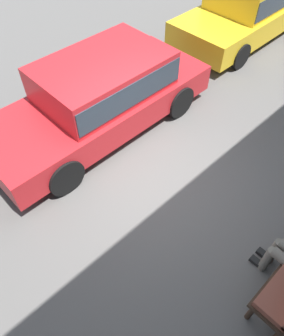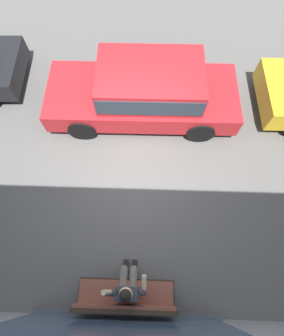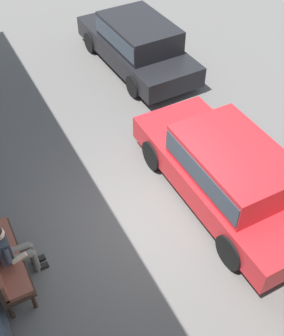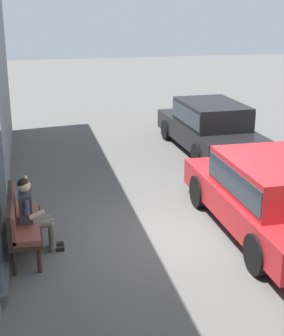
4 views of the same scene
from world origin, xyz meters
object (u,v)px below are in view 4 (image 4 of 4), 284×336
at_px(bench, 19,220).
at_px(parked_car_mid, 270,193).
at_px(parked_car_far, 210,124).
at_px(person_on_phone, 32,213).

bearing_deg(bench, parked_car_mid, -93.01).
height_order(parked_car_mid, parked_car_far, parked_car_mid).
distance_m(bench, parked_car_mid, 4.60).
height_order(bench, parked_car_far, parked_car_far).
bearing_deg(bench, parked_car_far, -45.43).
relative_size(parked_car_mid, parked_car_far, 1.02).
xyz_separation_m(parked_car_mid, parked_car_far, (5.56, -0.81, -0.02)).
height_order(bench, parked_car_mid, parked_car_mid).
relative_size(bench, parked_car_far, 0.39).
bearing_deg(person_on_phone, parked_car_mid, -92.82).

